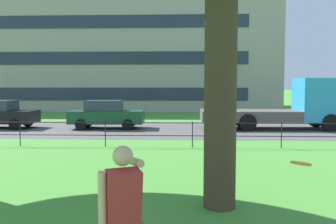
# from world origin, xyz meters

# --- Properties ---
(street_strip) EXTENTS (80.00, 7.60, 0.01)m
(street_strip) POSITION_xyz_m (0.00, 18.78, 0.00)
(street_strip) COLOR #565454
(street_strip) RESTS_ON ground
(park_fence) EXTENTS (33.93, 0.04, 1.00)m
(park_fence) POSITION_xyz_m (0.00, 13.11, 0.67)
(park_fence) COLOR black
(park_fence) RESTS_ON ground
(person_thrower) EXTENTS (0.48, 0.88, 1.80)m
(person_thrower) POSITION_xyz_m (2.44, 2.57, 0.98)
(person_thrower) COLOR slate
(person_thrower) RESTS_ON ground
(frisbee) EXTENTS (0.38, 0.38, 0.06)m
(frisbee) POSITION_xyz_m (4.63, 3.61, 1.41)
(frisbee) COLOR orange
(car_dark_green_left) EXTENTS (4.04, 1.89, 1.54)m
(car_dark_green_left) POSITION_xyz_m (-1.21, 19.08, 0.78)
(car_dark_green_left) COLOR #194C2D
(car_dark_green_left) RESTS_ON ground
(flatbed_truck_center) EXTENTS (7.33, 2.52, 2.75)m
(flatbed_truck_center) POSITION_xyz_m (8.76, 19.33, 1.22)
(flatbed_truck_center) COLOR #2D99D1
(flatbed_truck_center) RESTS_ON ground
(apartment_building_background) EXTENTS (38.28, 12.33, 12.81)m
(apartment_building_background) POSITION_xyz_m (-7.52, 37.29, 6.41)
(apartment_building_background) COLOR #ADA393
(apartment_building_background) RESTS_ON ground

